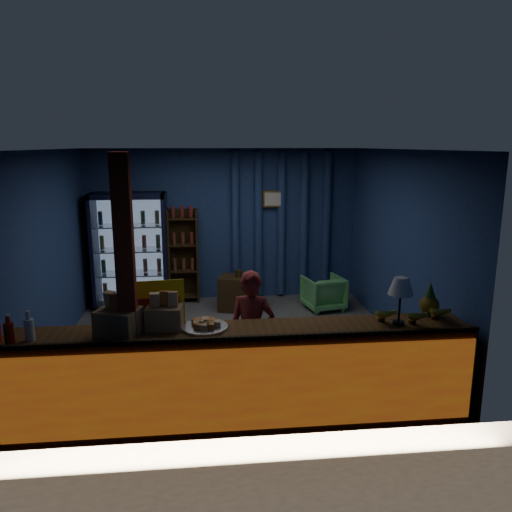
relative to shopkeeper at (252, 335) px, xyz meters
The scene contains 19 objects.
ground 1.55m from the shopkeeper, 95.61° to the left, with size 4.60×4.60×0.00m, color #515154.
room_walls 1.65m from the shopkeeper, 95.61° to the left, with size 4.60×4.60×4.60m.
counter 0.58m from the shopkeeper, 104.56° to the right, with size 4.40×0.57×0.99m.
support_post 1.43m from the shopkeeper, 156.54° to the right, with size 0.16×0.16×2.60m, color maroon.
beverage_cooler 3.72m from the shopkeeper, 117.04° to the left, with size 1.20×0.62×1.90m.
bottle_shelf 3.54m from the shopkeeper, 103.65° to the left, with size 0.50×0.28×1.60m.
curtain_folds 3.68m from the shopkeeper, 76.23° to the left, with size 1.74×0.14×2.50m.
framed_picture 3.71m from the shopkeeper, 78.41° to the left, with size 0.36×0.04×0.28m.
shopkeeper is the anchor object (origin of this frame).
green_chair 3.13m from the shopkeeper, 62.10° to the left, with size 0.59×0.61×0.56m, color #63C667.
side_table 2.89m from the shopkeeper, 88.72° to the left, with size 0.71×0.59×0.67m.
yellow_sign 1.11m from the shopkeeper, 162.72° to the right, with size 0.55×0.16×0.43m.
soda_bottles 2.30m from the shopkeeper, 164.32° to the right, with size 0.37×0.17×0.28m.
snack_box_left 1.43m from the shopkeeper, 158.13° to the right, with size 0.45×0.42×0.39m.
snack_box_centre 1.03m from the shopkeeper, 155.76° to the right, with size 0.36×0.31×0.35m.
pastry_tray 0.73m from the shopkeeper, 137.24° to the right, with size 0.45×0.45×0.07m.
banana_bunches 1.65m from the shopkeeper, 18.78° to the right, with size 0.80×0.30×0.17m.
table_lamp 1.62m from the shopkeeper, 21.78° to the right, with size 0.24×0.24×0.47m.
pineapple 1.86m from the shopkeeper, 10.25° to the right, with size 0.20×0.20×0.34m.
Camera 1 is at (-0.34, -6.34, 2.66)m, focal length 35.00 mm.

